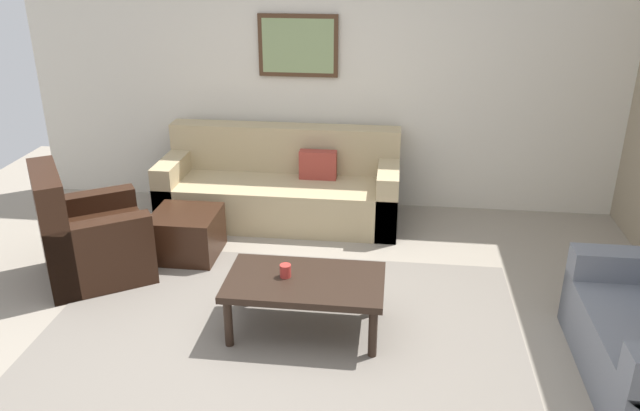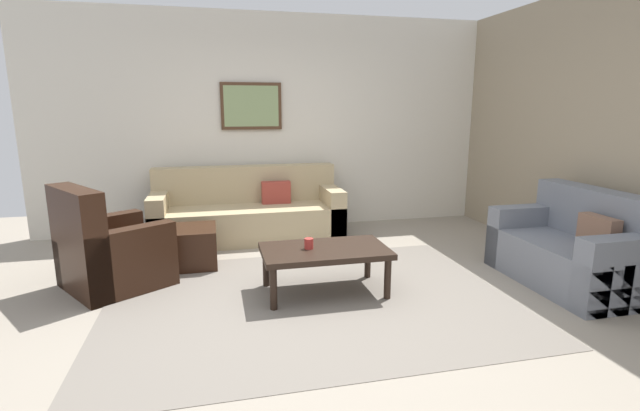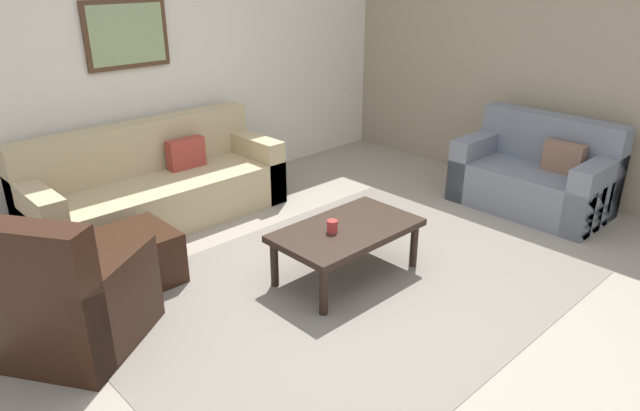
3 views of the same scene
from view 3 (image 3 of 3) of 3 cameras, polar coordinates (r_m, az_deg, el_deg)
The scene contains 11 objects.
ground_plane at distance 4.23m, azimuth 2.53°, elevation -8.49°, with size 8.00×8.00×0.00m, color gray.
rear_partition at distance 5.77m, azimuth -16.69°, elevation 14.07°, with size 6.00×0.12×2.80m, color silver.
stone_feature_panel at distance 6.19m, azimuth 23.09°, elevation 13.79°, with size 0.12×5.20×2.80m, color gray.
area_rug at distance 4.23m, azimuth 2.53°, elevation -8.44°, with size 3.39×2.50×0.01m, color slate.
couch_main at distance 5.47m, azimuth -16.25°, elevation 1.65°, with size 2.30×0.87×0.88m.
couch_loveseat at distance 5.91m, azimuth 20.84°, elevation 2.70°, with size 0.81×1.38×0.88m.
armchair_leather at distance 3.82m, azimuth -24.39°, elevation -9.12°, with size 1.11×1.11×0.95m.
ottoman at distance 4.46m, azimuth -18.04°, elevation -4.99°, with size 0.56×0.56×0.40m, color black.
coffee_table at distance 4.25m, azimuth 2.70°, elevation -2.80°, with size 1.10×0.64×0.41m.
cup at distance 4.13m, azimuth 1.23°, elevation -2.10°, with size 0.08×0.08×0.09m, color #B2332D.
framed_artwork at distance 5.56m, azimuth -18.76°, elevation 15.92°, with size 0.78×0.04×0.60m.
Camera 3 is at (-2.61, -2.48, 2.21)m, focal length 32.00 mm.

